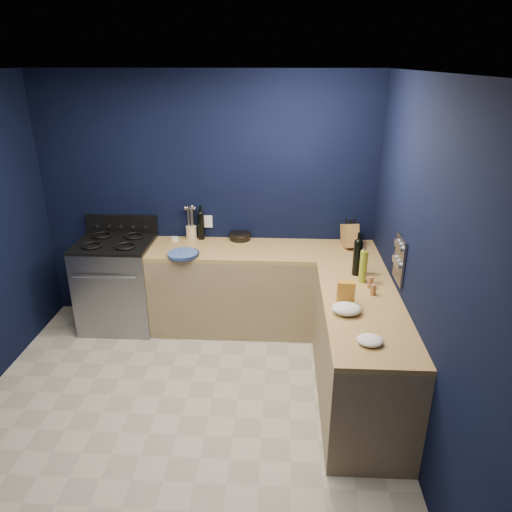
# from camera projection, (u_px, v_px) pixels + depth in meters

# --- Properties ---
(floor) EXTENTS (3.50, 3.50, 0.02)m
(floor) POSITION_uv_depth(u_px,v_px,m) (182.00, 416.00, 3.86)
(floor) COLOR #B2AD9B
(floor) RESTS_ON ground
(ceiling) EXTENTS (3.50, 3.50, 0.02)m
(ceiling) POSITION_uv_depth(u_px,v_px,m) (156.00, 71.00, 2.86)
(ceiling) COLOR silver
(ceiling) RESTS_ON ground
(wall_back) EXTENTS (3.50, 0.02, 2.60)m
(wall_back) POSITION_uv_depth(u_px,v_px,m) (208.00, 201.00, 4.99)
(wall_back) COLOR black
(wall_back) RESTS_ON ground
(wall_right) EXTENTS (0.02, 3.50, 2.60)m
(wall_right) POSITION_uv_depth(u_px,v_px,m) (423.00, 275.00, 3.28)
(wall_right) COLOR black
(wall_right) RESTS_ON ground
(wall_front) EXTENTS (3.50, 0.02, 2.60)m
(wall_front) POSITION_uv_depth(u_px,v_px,m) (66.00, 465.00, 1.74)
(wall_front) COLOR black
(wall_front) RESTS_ON ground
(cab_back) EXTENTS (2.30, 0.63, 0.86)m
(cab_back) POSITION_uv_depth(u_px,v_px,m) (263.00, 290.00, 4.99)
(cab_back) COLOR #957E58
(cab_back) RESTS_ON floor
(top_back) EXTENTS (2.30, 0.63, 0.04)m
(top_back) POSITION_uv_depth(u_px,v_px,m) (263.00, 251.00, 4.82)
(top_back) COLOR olive
(top_back) RESTS_ON cab_back
(cab_right) EXTENTS (0.63, 1.67, 0.86)m
(cab_right) POSITION_uv_depth(u_px,v_px,m) (359.00, 356.00, 3.89)
(cab_right) COLOR #957E58
(cab_right) RESTS_ON floor
(top_right) EXTENTS (0.63, 1.67, 0.04)m
(top_right) POSITION_uv_depth(u_px,v_px,m) (364.00, 307.00, 3.72)
(top_right) COLOR olive
(top_right) RESTS_ON cab_right
(gas_range) EXTENTS (0.76, 0.66, 0.92)m
(gas_range) POSITION_uv_depth(u_px,v_px,m) (119.00, 285.00, 5.04)
(gas_range) COLOR gray
(gas_range) RESTS_ON floor
(oven_door) EXTENTS (0.59, 0.02, 0.42)m
(oven_door) POSITION_uv_depth(u_px,v_px,m) (109.00, 300.00, 4.75)
(oven_door) COLOR black
(oven_door) RESTS_ON gas_range
(cooktop) EXTENTS (0.76, 0.66, 0.03)m
(cooktop) POSITION_uv_depth(u_px,v_px,m) (114.00, 243.00, 4.86)
(cooktop) COLOR black
(cooktop) RESTS_ON gas_range
(backguard) EXTENTS (0.76, 0.06, 0.20)m
(backguard) POSITION_uv_depth(u_px,v_px,m) (122.00, 224.00, 5.09)
(backguard) COLOR black
(backguard) RESTS_ON gas_range
(spice_panel) EXTENTS (0.02, 0.28, 0.38)m
(spice_panel) POSITION_uv_depth(u_px,v_px,m) (400.00, 260.00, 3.83)
(spice_panel) COLOR gray
(spice_panel) RESTS_ON wall_right
(wall_outlet) EXTENTS (0.09, 0.02, 0.13)m
(wall_outlet) POSITION_uv_depth(u_px,v_px,m) (208.00, 221.00, 5.05)
(wall_outlet) COLOR white
(wall_outlet) RESTS_ON wall_back
(plate_stack) EXTENTS (0.37, 0.37, 0.04)m
(plate_stack) POSITION_uv_depth(u_px,v_px,m) (183.00, 254.00, 4.62)
(plate_stack) COLOR #2D4896
(plate_stack) RESTS_ON top_back
(ramekin) EXTENTS (0.09, 0.09, 0.03)m
(ramekin) POSITION_uv_depth(u_px,v_px,m) (175.00, 239.00, 5.03)
(ramekin) COLOR white
(ramekin) RESTS_ON top_back
(utensil_crock) EXTENTS (0.13, 0.13, 0.14)m
(utensil_crock) POSITION_uv_depth(u_px,v_px,m) (191.00, 232.00, 5.06)
(utensil_crock) COLOR beige
(utensil_crock) RESTS_ON top_back
(wine_bottle_back) EXTENTS (0.09, 0.09, 0.29)m
(wine_bottle_back) POSITION_uv_depth(u_px,v_px,m) (201.00, 226.00, 5.02)
(wine_bottle_back) COLOR black
(wine_bottle_back) RESTS_ON top_back
(lemon_basket) EXTENTS (0.25, 0.25, 0.08)m
(lemon_basket) POSITION_uv_depth(u_px,v_px,m) (240.00, 236.00, 5.04)
(lemon_basket) COLOR black
(lemon_basket) RESTS_ON top_back
(knife_block) EXTENTS (0.18, 0.30, 0.29)m
(knife_block) POSITION_uv_depth(u_px,v_px,m) (350.00, 236.00, 4.82)
(knife_block) COLOR olive
(knife_block) RESTS_ON top_back
(wine_bottle_right) EXTENTS (0.10, 0.10, 0.31)m
(wine_bottle_right) POSITION_uv_depth(u_px,v_px,m) (357.00, 258.00, 4.18)
(wine_bottle_right) COLOR black
(wine_bottle_right) RESTS_ON top_right
(oil_bottle) EXTENTS (0.08, 0.08, 0.28)m
(oil_bottle) POSITION_uv_depth(u_px,v_px,m) (363.00, 267.00, 4.05)
(oil_bottle) COLOR olive
(oil_bottle) RESTS_ON top_right
(spice_jar_near) EXTENTS (0.05, 0.05, 0.10)m
(spice_jar_near) POSITION_uv_depth(u_px,v_px,m) (371.00, 282.00, 3.97)
(spice_jar_near) COLOR olive
(spice_jar_near) RESTS_ON top_right
(spice_jar_far) EXTENTS (0.05, 0.05, 0.09)m
(spice_jar_far) POSITION_uv_depth(u_px,v_px,m) (373.00, 290.00, 3.86)
(spice_jar_far) COLOR olive
(spice_jar_far) RESTS_ON top_right
(crouton_bag) EXTENTS (0.14, 0.07, 0.20)m
(crouton_bag) POSITION_uv_depth(u_px,v_px,m) (346.00, 294.00, 3.67)
(crouton_bag) COLOR #A4142F
(crouton_bag) RESTS_ON top_right
(towel_front) EXTENTS (0.26, 0.23, 0.08)m
(towel_front) POSITION_uv_depth(u_px,v_px,m) (346.00, 309.00, 3.58)
(towel_front) COLOR white
(towel_front) RESTS_ON top_right
(towel_end) EXTENTS (0.21, 0.20, 0.05)m
(towel_end) POSITION_uv_depth(u_px,v_px,m) (370.00, 340.00, 3.20)
(towel_end) COLOR white
(towel_end) RESTS_ON top_right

